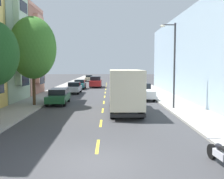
% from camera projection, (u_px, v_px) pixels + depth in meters
% --- Properties ---
extents(ground_plane, '(160.00, 160.00, 0.00)m').
position_uv_depth(ground_plane, '(106.00, 91.00, 40.29)').
color(ground_plane, '#38383A').
extents(sidewalk_left, '(3.20, 120.00, 0.14)m').
position_uv_depth(sidewalk_left, '(56.00, 91.00, 38.21)').
color(sidewalk_left, '#99968E').
rests_on(sidewalk_left, ground_plane).
extents(sidewalk_right, '(3.20, 120.00, 0.14)m').
position_uv_depth(sidewalk_right, '(154.00, 91.00, 38.37)').
color(sidewalk_right, '#99968E').
rests_on(sidewalk_right, ground_plane).
extents(lane_centerline_dashes, '(0.14, 47.20, 0.01)m').
position_uv_depth(lane_centerline_dashes, '(105.00, 94.00, 34.81)').
color(lane_centerline_dashes, yellow).
rests_on(lane_centerline_dashes, ground_plane).
extents(street_tree_second, '(4.23, 4.23, 8.06)m').
position_uv_depth(street_tree_second, '(33.00, 48.00, 24.19)').
color(street_tree_second, '#47331E').
rests_on(street_tree_second, sidewalk_left).
extents(street_lamp, '(1.35, 0.28, 7.19)m').
position_uv_depth(street_lamp, '(173.00, 59.00, 22.54)').
color(street_lamp, '#38383D').
rests_on(street_lamp, sidewalk_right).
extents(delivery_box_truck, '(2.41, 7.77, 3.43)m').
position_uv_depth(delivery_box_truck, '(125.00, 89.00, 21.15)').
color(delivery_box_truck, beige).
rests_on(delivery_box_truck, ground_plane).
extents(parked_suv_sky, '(2.02, 4.83, 1.93)m').
position_uv_depth(parked_suv_sky, '(130.00, 81.00, 47.69)').
color(parked_suv_sky, '#7A9EC6').
rests_on(parked_suv_sky, ground_plane).
extents(parked_wagon_forest, '(1.96, 4.75, 1.50)m').
position_uv_depth(parked_wagon_forest, '(59.00, 96.00, 26.13)').
color(parked_wagon_forest, '#194C28').
rests_on(parked_wagon_forest, ground_plane).
extents(parked_hatchback_black, '(1.79, 4.02, 1.50)m').
position_uv_depth(parked_hatchback_black, '(127.00, 79.00, 59.14)').
color(parked_hatchback_black, black).
rests_on(parked_hatchback_black, ground_plane).
extents(parked_hatchback_silver, '(1.80, 4.02, 1.50)m').
position_uv_depth(parked_hatchback_silver, '(74.00, 88.00, 36.30)').
color(parked_hatchback_silver, '#B2B5BA').
rests_on(parked_hatchback_silver, ground_plane).
extents(parked_pickup_white, '(2.07, 5.33, 1.73)m').
position_uv_depth(parked_pickup_white, '(143.00, 92.00, 29.88)').
color(parked_pickup_white, silver).
rests_on(parked_pickup_white, ground_plane).
extents(parked_hatchback_teal, '(1.82, 4.03, 1.50)m').
position_uv_depth(parked_hatchback_teal, '(80.00, 84.00, 42.82)').
color(parked_hatchback_teal, '#195B60').
rests_on(parked_hatchback_teal, ground_plane).
extents(parked_hatchback_champagne, '(1.77, 4.01, 1.50)m').
position_uv_depth(parked_hatchback_champagne, '(89.00, 78.00, 64.48)').
color(parked_hatchback_champagne, tan).
rests_on(parked_hatchback_champagne, ground_plane).
extents(moving_red_sedan, '(1.95, 4.80, 1.93)m').
position_uv_depth(moving_red_sedan, '(96.00, 82.00, 46.22)').
color(moving_red_sedan, '#AD1E1E').
rests_on(moving_red_sedan, ground_plane).
extents(parked_motorcycle, '(0.62, 2.05, 0.90)m').
position_uv_depth(parked_motorcycle, '(221.00, 155.00, 10.00)').
color(parked_motorcycle, black).
rests_on(parked_motorcycle, ground_plane).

